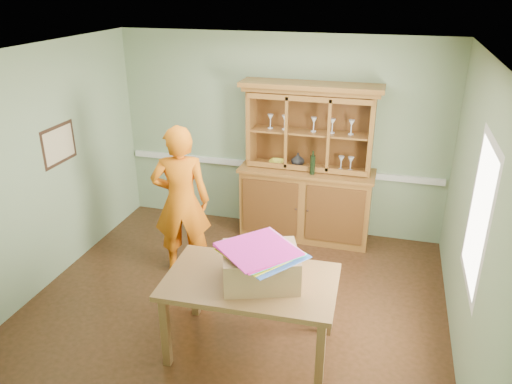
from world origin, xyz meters
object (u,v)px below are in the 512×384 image
(cardboard_box, at_px, (261,266))
(china_hutch, at_px, (307,186))
(dining_table, at_px, (251,288))
(person, at_px, (181,202))

(cardboard_box, bearing_deg, china_hutch, 90.38)
(dining_table, distance_m, person, 1.66)
(cardboard_box, height_order, person, person)
(cardboard_box, relative_size, person, 0.36)
(china_hutch, height_order, cardboard_box, china_hutch)
(china_hutch, xyz_separation_m, person, (-1.26, -1.29, 0.18))
(china_hutch, distance_m, person, 1.81)
(dining_table, bearing_deg, person, 133.55)
(china_hutch, distance_m, dining_table, 2.44)
(dining_table, relative_size, person, 0.87)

